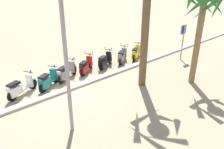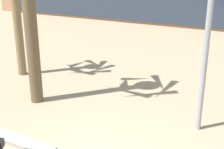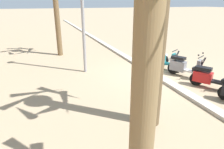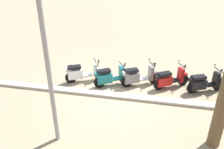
{
  "view_description": "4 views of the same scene",
  "coord_description": "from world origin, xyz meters",
  "px_view_note": "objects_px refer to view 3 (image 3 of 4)",
  "views": [
    {
      "loc": [
        4.81,
        9.08,
        5.2
      ],
      "look_at": [
        -1.19,
        2.43,
        1.26
      ],
      "focal_mm": 34.76,
      "sensor_mm": 36.0,
      "label": 1
    },
    {
      "loc": [
        2.98,
        -4.07,
        3.97
      ],
      "look_at": [
        -1.36,
        3.55,
        0.88
      ],
      "focal_mm": 48.68,
      "sensor_mm": 36.0,
      "label": 2
    },
    {
      "loc": [
        -7.49,
        5.06,
        3.18
      ],
      "look_at": [
        -1.41,
        2.82,
        0.8
      ],
      "focal_mm": 31.98,
      "sensor_mm": 36.0,
      "label": 3
    },
    {
      "loc": [
        -1.38,
        8.28,
        5.2
      ],
      "look_at": [
        0.29,
        0.08,
        0.94
      ],
      "focal_mm": 36.38,
      "sensor_mm": 36.0,
      "label": 4
    }
  ],
  "objects_px": {
    "scooter_teal_tail_end": "(163,60)",
    "scooter_red_mid_front": "(210,77)",
    "scooter_grey_lead_nearest": "(184,67)",
    "scooter_white_second_in_line": "(151,54)"
  },
  "relations": [
    {
      "from": "scooter_red_mid_front",
      "to": "scooter_white_second_in_line",
      "type": "bearing_deg",
      "value": 3.04
    },
    {
      "from": "scooter_red_mid_front",
      "to": "scooter_grey_lead_nearest",
      "type": "distance_m",
      "value": 1.41
    },
    {
      "from": "scooter_grey_lead_nearest",
      "to": "scooter_teal_tail_end",
      "type": "distance_m",
      "value": 1.27
    },
    {
      "from": "scooter_teal_tail_end",
      "to": "scooter_red_mid_front",
      "type": "bearing_deg",
      "value": -172.36
    },
    {
      "from": "scooter_white_second_in_line",
      "to": "scooter_teal_tail_end",
      "type": "bearing_deg",
      "value": 174.08
    },
    {
      "from": "scooter_grey_lead_nearest",
      "to": "scooter_teal_tail_end",
      "type": "bearing_deg",
      "value": 12.73
    },
    {
      "from": "scooter_red_mid_front",
      "to": "scooter_white_second_in_line",
      "type": "xyz_separation_m",
      "value": [
        4.01,
        0.21,
        0.01
      ]
    },
    {
      "from": "scooter_red_mid_front",
      "to": "scooter_grey_lead_nearest",
      "type": "relative_size",
      "value": 0.91
    },
    {
      "from": "scooter_teal_tail_end",
      "to": "scooter_white_second_in_line",
      "type": "xyz_separation_m",
      "value": [
        1.37,
        -0.14,
        -0.0
      ]
    },
    {
      "from": "scooter_teal_tail_end",
      "to": "scooter_white_second_in_line",
      "type": "bearing_deg",
      "value": -5.92
    }
  ]
}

